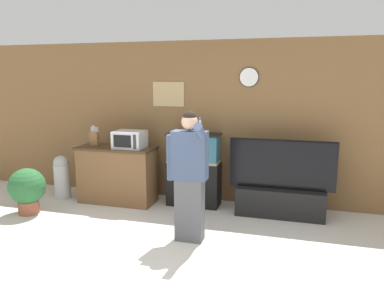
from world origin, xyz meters
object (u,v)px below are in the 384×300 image
(counter_island, at_px, (117,175))
(knife_block, at_px, (94,138))
(person_standing, at_px, (189,175))
(trash_bin, at_px, (62,176))
(potted_plant, at_px, (27,188))
(aquarium_on_stand, at_px, (194,169))
(microwave, at_px, (130,139))
(tv_on_stand, at_px, (280,194))

(counter_island, bearing_deg, knife_block, 174.52)
(knife_block, distance_m, person_standing, 2.27)
(person_standing, xyz_separation_m, trash_bin, (-2.55, 1.04, -0.48))
(counter_island, distance_m, person_standing, 1.93)
(potted_plant, xyz_separation_m, trash_bin, (0.04, 0.80, -0.01))
(aquarium_on_stand, bearing_deg, microwave, -167.97)
(counter_island, bearing_deg, microwave, -1.56)
(tv_on_stand, bearing_deg, knife_block, -179.20)
(microwave, relative_size, potted_plant, 0.68)
(person_standing, bearing_deg, knife_block, 149.82)
(person_standing, bearing_deg, tv_on_stand, 48.18)
(microwave, height_order, potted_plant, microwave)
(aquarium_on_stand, bearing_deg, potted_plant, -155.07)
(counter_island, height_order, trash_bin, counter_island)
(knife_block, distance_m, aquarium_on_stand, 1.73)
(microwave, xyz_separation_m, aquarium_on_stand, (1.00, 0.21, -0.47))
(microwave, xyz_separation_m, knife_block, (-0.66, 0.05, -0.01))
(potted_plant, bearing_deg, knife_block, 54.72)
(counter_island, xyz_separation_m, potted_plant, (-1.05, -0.86, -0.07))
(knife_block, bearing_deg, microwave, -4.02)
(aquarium_on_stand, xyz_separation_m, person_standing, (0.30, -1.30, 0.27))
(tv_on_stand, bearing_deg, person_standing, -131.82)
(microwave, relative_size, aquarium_on_stand, 0.40)
(microwave, xyz_separation_m, tv_on_stand, (2.35, 0.09, -0.72))
(tv_on_stand, xyz_separation_m, person_standing, (-1.06, -1.18, 0.52))
(counter_island, height_order, aquarium_on_stand, aquarium_on_stand)
(knife_block, xyz_separation_m, person_standing, (1.96, -1.14, -0.19))
(microwave, distance_m, trash_bin, 1.43)
(tv_on_stand, relative_size, person_standing, 0.94)
(knife_block, xyz_separation_m, potted_plant, (-0.64, -0.90, -0.65))
(person_standing, bearing_deg, counter_island, 144.55)
(microwave, xyz_separation_m, person_standing, (1.30, -1.09, -0.20))
(tv_on_stand, relative_size, trash_bin, 2.10)
(counter_island, relative_size, microwave, 2.68)
(potted_plant, distance_m, trash_bin, 0.80)
(knife_block, xyz_separation_m, trash_bin, (-0.60, -0.10, -0.67))
(aquarium_on_stand, bearing_deg, tv_on_stand, -5.22)
(potted_plant, relative_size, trash_bin, 0.95)
(counter_island, xyz_separation_m, trash_bin, (-1.01, -0.06, -0.09))
(counter_island, distance_m, potted_plant, 1.36)
(microwave, bearing_deg, counter_island, 178.44)
(microwave, height_order, trash_bin, microwave)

